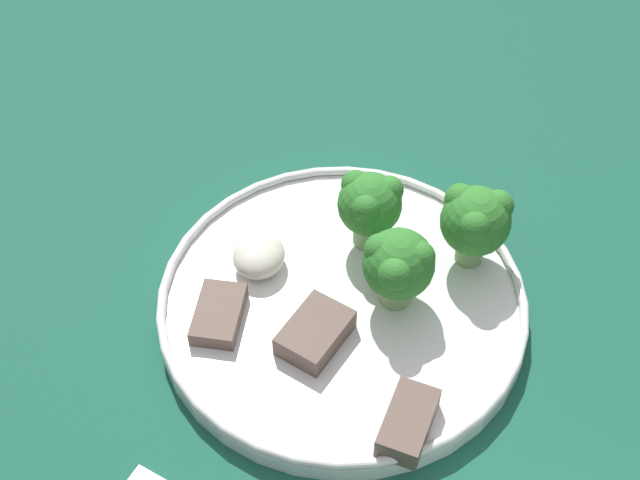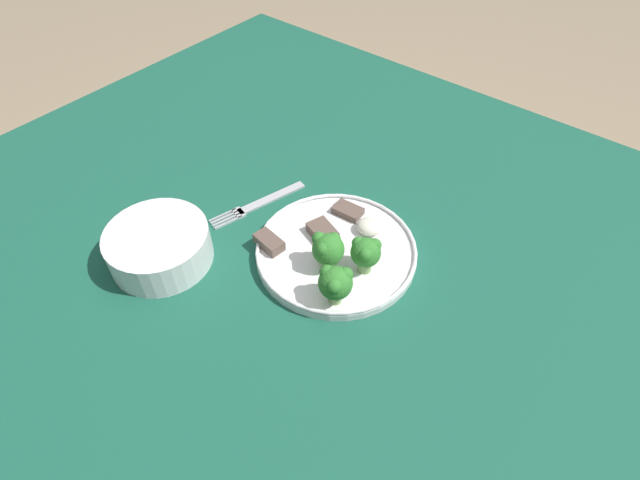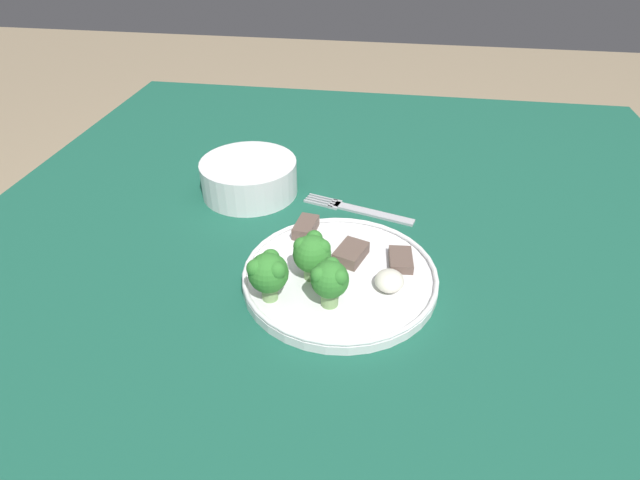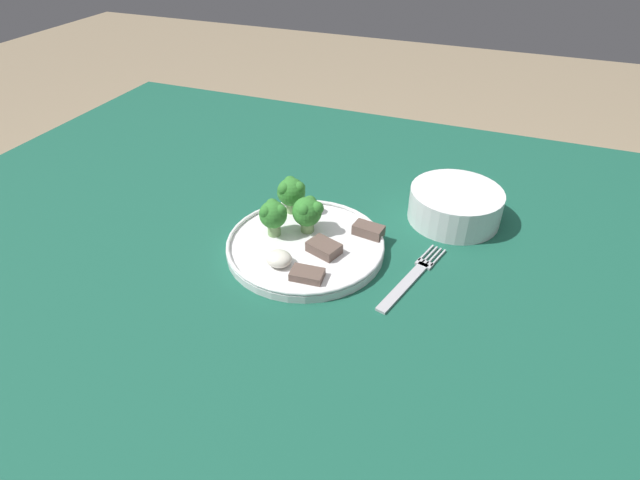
% 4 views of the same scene
% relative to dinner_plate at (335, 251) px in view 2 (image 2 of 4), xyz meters
% --- Properties ---
extents(ground_plane, '(8.00, 8.00, 0.00)m').
position_rel_dinner_plate_xyz_m(ground_plane, '(-0.01, -0.00, -0.72)').
color(ground_plane, '#9E896B').
extents(table, '(1.39, 1.11, 0.71)m').
position_rel_dinner_plate_xyz_m(table, '(-0.01, -0.00, -0.09)').
color(table, '#195642').
rests_on(table, ground_plane).
extents(dinner_plate, '(0.24, 0.24, 0.02)m').
position_rel_dinner_plate_xyz_m(dinner_plate, '(0.00, 0.00, 0.00)').
color(dinner_plate, white).
rests_on(dinner_plate, table).
extents(fork, '(0.06, 0.17, 0.00)m').
position_rel_dinner_plate_xyz_m(fork, '(0.17, -0.01, -0.01)').
color(fork, '#B2B2B7').
rests_on(fork, table).
extents(cream_bowl, '(0.15, 0.15, 0.05)m').
position_rel_dinner_plate_xyz_m(cream_bowl, '(0.19, 0.17, 0.02)').
color(cream_bowl, white).
rests_on(cream_bowl, table).
extents(broccoli_floret_near_rim_left, '(0.05, 0.05, 0.06)m').
position_rel_dinner_plate_xyz_m(broccoli_floret_near_rim_left, '(-0.06, 0.07, 0.04)').
color(broccoli_floret_near_rim_left, '#7FA866').
rests_on(broccoli_floret_near_rim_left, dinner_plate).
extents(broccoli_floret_center_left, '(0.05, 0.05, 0.06)m').
position_rel_dinner_plate_xyz_m(broccoli_floret_center_left, '(-0.01, 0.03, 0.04)').
color(broccoli_floret_center_left, '#7FA866').
rests_on(broccoli_floret_center_left, dinner_plate).
extents(broccoli_floret_back_left, '(0.04, 0.04, 0.06)m').
position_rel_dinner_plate_xyz_m(broccoli_floret_back_left, '(-0.05, 0.00, 0.04)').
color(broccoli_floret_back_left, '#7FA866').
rests_on(broccoli_floret_back_left, dinner_plate).
extents(meat_slice_front_slice, '(0.05, 0.05, 0.02)m').
position_rel_dinner_plate_xyz_m(meat_slice_front_slice, '(0.03, -0.01, 0.01)').
color(meat_slice_front_slice, brown).
rests_on(meat_slice_front_slice, dinner_plate).
extents(meat_slice_middle_slice, '(0.05, 0.03, 0.01)m').
position_rel_dinner_plate_xyz_m(meat_slice_middle_slice, '(0.03, -0.07, 0.01)').
color(meat_slice_middle_slice, brown).
rests_on(meat_slice_middle_slice, dinner_plate).
extents(meat_slice_rear_slice, '(0.05, 0.03, 0.02)m').
position_rel_dinner_plate_xyz_m(meat_slice_rear_slice, '(0.08, 0.06, 0.01)').
color(meat_slice_rear_slice, brown).
rests_on(meat_slice_rear_slice, dinner_plate).
extents(sauce_dollop, '(0.04, 0.03, 0.02)m').
position_rel_dinner_plate_xyz_m(sauce_dollop, '(-0.02, -0.06, 0.01)').
color(sauce_dollop, silver).
rests_on(sauce_dollop, dinner_plate).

